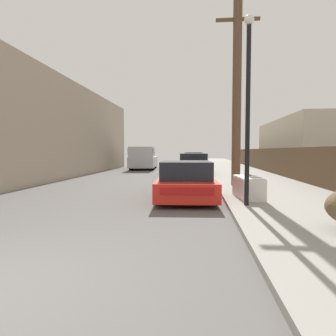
% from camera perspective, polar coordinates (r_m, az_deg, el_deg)
% --- Properties ---
extents(sidewalk_curb, '(4.20, 63.00, 0.12)m').
position_cam_1_polar(sidewalk_curb, '(26.50, 11.97, -0.05)').
color(sidewalk_curb, gray).
rests_on(sidewalk_curb, ground).
extents(discarded_fridge, '(0.78, 1.72, 0.68)m').
position_cam_1_polar(discarded_fridge, '(9.60, 15.01, -3.56)').
color(discarded_fridge, silver).
rests_on(discarded_fridge, sidewalk_curb).
extents(parked_sports_car_red, '(2.05, 4.36, 1.24)m').
position_cam_1_polar(parked_sports_car_red, '(9.88, 3.38, -2.58)').
color(parked_sports_car_red, red).
rests_on(parked_sports_car_red, ground).
extents(car_parked_mid, '(1.99, 4.74, 1.41)m').
position_cam_1_polar(car_parked_mid, '(18.99, 5.08, 0.53)').
color(car_parked_mid, black).
rests_on(car_parked_mid, ground).
extents(car_parked_far, '(2.03, 4.29, 1.43)m').
position_cam_1_polar(car_parked_far, '(27.37, 4.77, 1.39)').
color(car_parked_far, silver).
rests_on(car_parked_far, ground).
extents(pickup_truck, '(2.45, 5.62, 1.89)m').
position_cam_1_polar(pickup_truck, '(25.39, -4.77, 1.86)').
color(pickup_truck, silver).
rests_on(pickup_truck, ground).
extents(utility_pole, '(1.80, 0.37, 7.64)m').
position_cam_1_polar(utility_pole, '(13.23, 12.97, 13.85)').
color(utility_pole, brown).
rests_on(utility_pole, sidewalk_curb).
extents(street_lamp, '(0.26, 0.26, 4.96)m').
position_cam_1_polar(street_lamp, '(8.31, 15.00, 12.95)').
color(street_lamp, black).
rests_on(street_lamp, sidewalk_curb).
extents(wooden_fence, '(0.08, 38.98, 1.62)m').
position_cam_1_polar(wooden_fence, '(21.63, 18.66, 1.41)').
color(wooden_fence, brown).
rests_on(wooden_fence, sidewalk_curb).
extents(building_left_block, '(7.00, 22.40, 5.63)m').
position_cam_1_polar(building_left_block, '(20.63, -25.69, 6.42)').
color(building_left_block, tan).
rests_on(building_left_block, ground).
extents(building_right_house, '(6.00, 13.69, 4.22)m').
position_cam_1_polar(building_right_house, '(28.31, 25.67, 4.05)').
color(building_right_house, beige).
rests_on(building_right_house, ground).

